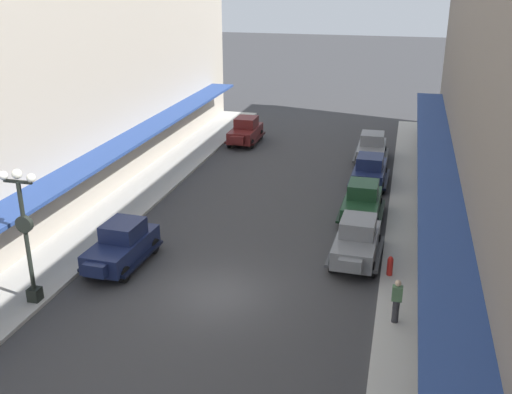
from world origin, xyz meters
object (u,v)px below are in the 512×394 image
parked_car_1 (357,240)px  fire_hydrant (390,266)px  lamp_post_with_clock (25,231)px  parked_car_5 (372,147)px  pedestrian_0 (427,190)px  parked_car_0 (370,170)px  parked_car_4 (122,244)px  parked_car_2 (245,130)px  pedestrian_2 (397,301)px  pedestrian_1 (434,265)px  parked_car_3 (362,201)px

parked_car_1 → fire_hydrant: (1.47, -1.33, -0.38)m
lamp_post_with_clock → parked_car_5: bearing=62.7°
parked_car_1 → pedestrian_0: parked_car_1 is taller
lamp_post_with_clock → parked_car_0: bearing=55.9°
parked_car_5 → lamp_post_with_clock: size_ratio=0.83×
parked_car_4 → parked_car_1: bearing=16.5°
parked_car_2 → parked_car_4: (-0.08, -19.60, 0.00)m
pedestrian_2 → lamp_post_with_clock: bearing=-172.1°
parked_car_1 → pedestrian_2: parked_car_1 is taller
fire_hydrant → pedestrian_1: pedestrian_1 is taller
parked_car_0 → pedestrian_2: bearing=-82.4°
pedestrian_0 → parked_car_4: bearing=-142.0°
parked_car_3 → parked_car_2: bearing=127.6°
parked_car_0 → parked_car_2: size_ratio=1.01×
parked_car_0 → parked_car_1: same height
pedestrian_0 → pedestrian_1: 8.74m
parked_car_5 → parked_car_3: bearing=-88.8°
lamp_post_with_clock → pedestrian_2: 13.35m
parked_car_4 → fire_hydrant: (11.02, 1.50, -0.38)m
parked_car_4 → pedestrian_1: (12.68, 1.05, 0.07)m
pedestrian_2 → parked_car_0: bearing=97.6°
pedestrian_1 → fire_hydrant: bearing=164.8°
pedestrian_0 → pedestrian_1: (0.16, -8.74, 0.02)m
pedestrian_0 → pedestrian_1: size_ratio=0.98×
pedestrian_1 → pedestrian_2: bearing=-113.8°
parked_car_3 → parked_car_0: bearing=89.9°
parked_car_2 → lamp_post_with_clock: (-1.81, -23.37, 2.04)m
pedestrian_1 → parked_car_2: bearing=124.2°
parked_car_3 → pedestrian_0: size_ratio=2.61×
parked_car_4 → fire_hydrant: 11.13m
parked_car_5 → pedestrian_0: size_ratio=2.60×
parked_car_1 → parked_car_3: (-0.16, 4.66, 0.00)m
lamp_post_with_clock → pedestrian_0: 19.77m
fire_hydrant → pedestrian_0: size_ratio=0.50×
parked_car_1 → parked_car_4: bearing=-163.5°
parked_car_2 → fire_hydrant: size_ratio=5.20×
parked_car_4 → pedestrian_1: bearing=4.7°
lamp_post_with_clock → pedestrian_1: size_ratio=3.09×
parked_car_1 → fire_hydrant: 2.02m
parked_car_4 → pedestrian_0: size_ratio=2.63×
parked_car_2 → fire_hydrant: parked_car_2 is taller
fire_hydrant → parked_car_3: bearing=105.2°
parked_car_1 → pedestrian_1: (3.13, -1.78, 0.07)m
parked_car_5 → pedestrian_2: size_ratio=2.60×
lamp_post_with_clock → parked_car_3: bearing=45.4°
parked_car_1 → fire_hydrant: size_ratio=5.24×
parked_car_0 → parked_car_5: same height
fire_hydrant → pedestrian_1: (1.66, -0.45, 0.45)m
parked_car_4 → pedestrian_1: size_ratio=2.58×
lamp_post_with_clock → fire_hydrant: bearing=22.5°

